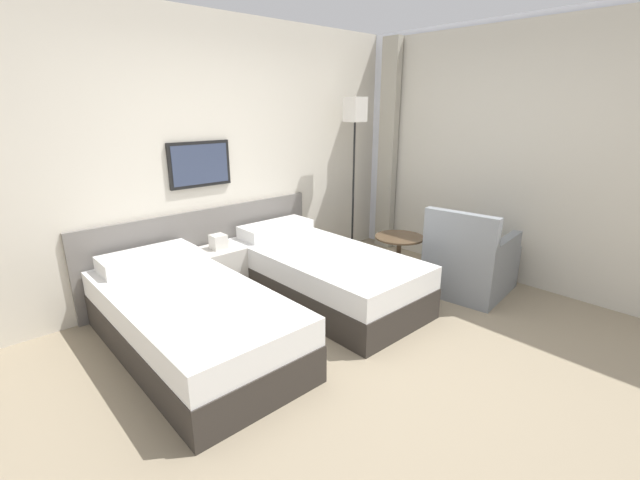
{
  "coord_description": "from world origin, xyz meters",
  "views": [
    {
      "loc": [
        -2.16,
        -1.98,
        1.85
      ],
      "look_at": [
        0.4,
        0.83,
        0.65
      ],
      "focal_mm": 24.0,
      "sensor_mm": 36.0,
      "label": 1
    }
  ],
  "objects_px": {
    "nightstand": "(221,271)",
    "side_table": "(399,249)",
    "bed_near_window": "(322,274)",
    "armchair": "(470,265)",
    "bed_near_door": "(190,319)",
    "floor_lamp": "(355,128)"
  },
  "relations": [
    {
      "from": "bed_near_window",
      "to": "floor_lamp",
      "type": "relative_size",
      "value": 1.03
    },
    {
      "from": "floor_lamp",
      "to": "side_table",
      "type": "bearing_deg",
      "value": -102.48
    },
    {
      "from": "bed_near_window",
      "to": "nightstand",
      "type": "distance_m",
      "value": 1.03
    },
    {
      "from": "nightstand",
      "to": "armchair",
      "type": "height_order",
      "value": "armchair"
    },
    {
      "from": "bed_near_door",
      "to": "bed_near_window",
      "type": "distance_m",
      "value": 1.4
    },
    {
      "from": "nightstand",
      "to": "side_table",
      "type": "bearing_deg",
      "value": -31.42
    },
    {
      "from": "bed_near_door",
      "to": "armchair",
      "type": "xyz_separation_m",
      "value": [
        2.63,
        -0.89,
        0.03
      ]
    },
    {
      "from": "bed_near_door",
      "to": "nightstand",
      "type": "bearing_deg",
      "value": 47.1
    },
    {
      "from": "side_table",
      "to": "bed_near_window",
      "type": "bearing_deg",
      "value": 165.77
    },
    {
      "from": "bed_near_door",
      "to": "floor_lamp",
      "type": "xyz_separation_m",
      "value": [
        2.5,
        0.64,
        1.34
      ]
    },
    {
      "from": "nightstand",
      "to": "side_table",
      "type": "relative_size",
      "value": 1.22
    },
    {
      "from": "bed_near_window",
      "to": "armchair",
      "type": "relative_size",
      "value": 2.17
    },
    {
      "from": "bed_near_door",
      "to": "side_table",
      "type": "relative_size",
      "value": 3.87
    },
    {
      "from": "nightstand",
      "to": "side_table",
      "type": "distance_m",
      "value": 1.89
    },
    {
      "from": "nightstand",
      "to": "floor_lamp",
      "type": "bearing_deg",
      "value": -3.47
    },
    {
      "from": "nightstand",
      "to": "side_table",
      "type": "height_order",
      "value": "nightstand"
    },
    {
      "from": "side_table",
      "to": "armchair",
      "type": "bearing_deg",
      "value": -63.9
    },
    {
      "from": "bed_near_door",
      "to": "side_table",
      "type": "height_order",
      "value": "bed_near_door"
    },
    {
      "from": "bed_near_door",
      "to": "nightstand",
      "type": "height_order",
      "value": "nightstand"
    },
    {
      "from": "bed_near_door",
      "to": "side_table",
      "type": "distance_m",
      "value": 2.32
    },
    {
      "from": "nightstand",
      "to": "armchair",
      "type": "xyz_separation_m",
      "value": [
        1.94,
        -1.65,
        0.03
      ]
    },
    {
      "from": "floor_lamp",
      "to": "side_table",
      "type": "xyz_separation_m",
      "value": [
        -0.19,
        -0.87,
        -1.23
      ]
    }
  ]
}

